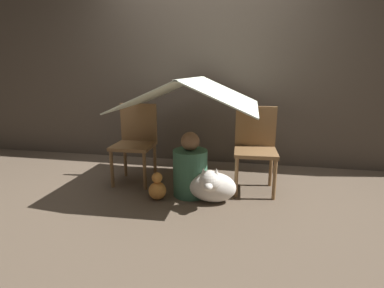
# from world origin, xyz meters

# --- Properties ---
(ground_plane) EXTENTS (8.80, 8.80, 0.00)m
(ground_plane) POSITION_xyz_m (0.00, 0.00, 0.00)
(ground_plane) COLOR brown
(wall_back) EXTENTS (7.00, 0.05, 2.50)m
(wall_back) POSITION_xyz_m (0.00, 1.07, 1.25)
(wall_back) COLOR #4C4238
(wall_back) RESTS_ON ground_plane
(chair_left) EXTENTS (0.42, 0.42, 0.85)m
(chair_left) POSITION_xyz_m (-0.65, 0.17, 0.47)
(chair_left) COLOR brown
(chair_left) RESTS_ON ground_plane
(chair_right) EXTENTS (0.43, 0.43, 0.85)m
(chair_right) POSITION_xyz_m (0.64, 0.17, 0.47)
(chair_right) COLOR brown
(chair_right) RESTS_ON ground_plane
(sheet_canopy) EXTENTS (1.30, 1.34, 0.29)m
(sheet_canopy) POSITION_xyz_m (0.00, 0.10, 0.99)
(sheet_canopy) COLOR silver
(person_front) EXTENTS (0.34, 0.34, 0.64)m
(person_front) POSITION_xyz_m (0.02, -0.11, 0.26)
(person_front) COLOR #38664C
(person_front) RESTS_ON ground_plane
(dog) EXTENTS (0.45, 0.43, 0.38)m
(dog) POSITION_xyz_m (0.26, -0.26, 0.17)
(dog) COLOR silver
(dog) RESTS_ON ground_plane
(plush_toy) EXTENTS (0.17, 0.17, 0.27)m
(plush_toy) POSITION_xyz_m (-0.26, -0.28, 0.11)
(plush_toy) COLOR #D88C3F
(plush_toy) RESTS_ON ground_plane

